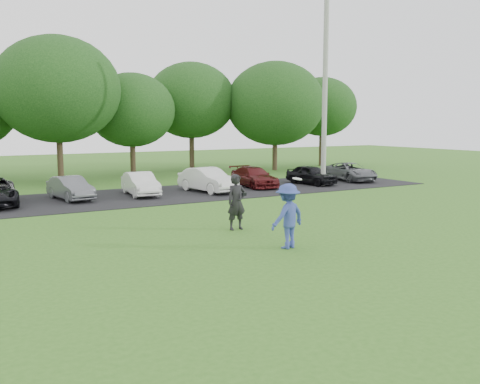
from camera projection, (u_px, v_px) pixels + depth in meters
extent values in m
plane|color=#35691E|center=(304.00, 253.00, 14.73)|extent=(100.00, 100.00, 0.00)
cube|color=black|center=(142.00, 196.00, 25.87)|extent=(32.00, 6.50, 0.03)
cylinder|color=#A1A19C|center=(325.00, 88.00, 29.27)|extent=(0.28, 0.28, 10.87)
imported|color=#334492|center=(288.00, 216.00, 15.19)|extent=(1.33, 0.95, 1.86)
cylinder|color=white|center=(297.00, 179.00, 15.16)|extent=(0.27, 0.27, 0.08)
imported|color=black|center=(237.00, 202.00, 17.81)|extent=(0.68, 0.45, 1.87)
cube|color=black|center=(244.00, 194.00, 17.71)|extent=(0.14, 0.10, 0.10)
imported|color=#575A5E|center=(71.00, 188.00, 24.52)|extent=(1.64, 3.40, 1.07)
imported|color=silver|center=(140.00, 184.00, 26.01)|extent=(1.48, 3.49, 1.12)
imported|color=silver|center=(208.00, 180.00, 27.26)|extent=(1.90, 3.90, 1.23)
imported|color=#4C1012|center=(254.00, 177.00, 29.38)|extent=(1.71, 3.81, 1.08)
imported|color=black|center=(311.00, 175.00, 30.59)|extent=(1.76, 3.37, 1.09)
imported|color=slate|center=(350.00, 172.00, 32.53)|extent=(2.22, 4.05, 1.08)
cylinder|color=#38281C|center=(60.00, 159.00, 32.08)|extent=(0.36, 0.36, 2.70)
ellipsoid|color=#214C19|center=(57.00, 89.00, 31.54)|extent=(7.42, 7.42, 6.31)
cylinder|color=#38281C|center=(133.00, 159.00, 35.80)|extent=(0.36, 0.36, 2.20)
ellipsoid|color=#214C19|center=(132.00, 110.00, 35.37)|extent=(5.76, 5.76, 4.90)
cylinder|color=#38281C|center=(192.00, 152.00, 39.45)|extent=(0.36, 0.36, 2.70)
ellipsoid|color=#214C19|center=(191.00, 100.00, 38.96)|extent=(6.50, 6.50, 5.53)
cylinder|color=#38281C|center=(275.00, 155.00, 39.82)|extent=(0.36, 0.36, 2.20)
ellipsoid|color=#214C19|center=(275.00, 104.00, 39.32)|extent=(7.24, 7.24, 6.15)
cylinder|color=#38281C|center=(321.00, 149.00, 43.72)|extent=(0.36, 0.36, 2.70)
ellipsoid|color=#214C19|center=(322.00, 107.00, 43.27)|extent=(5.58, 5.58, 4.74)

